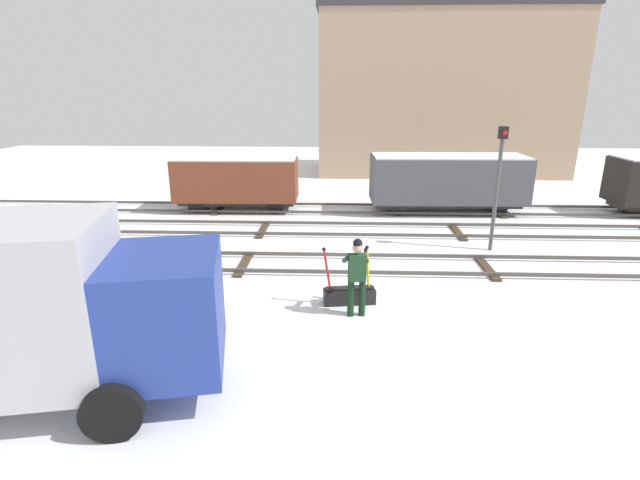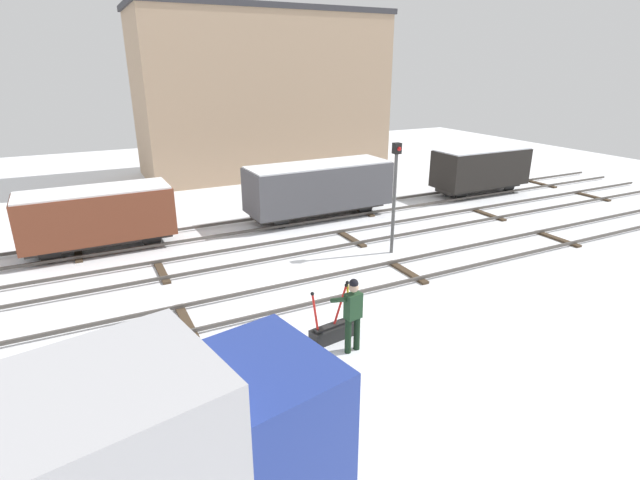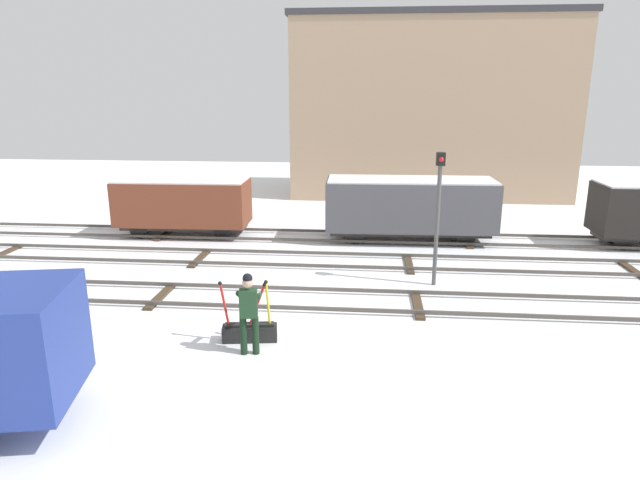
{
  "view_description": "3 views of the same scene",
  "coord_description": "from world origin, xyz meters",
  "px_view_note": "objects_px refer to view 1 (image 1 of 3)",
  "views": [
    {
      "loc": [
        -0.75,
        -12.99,
        4.95
      ],
      "look_at": [
        -1.29,
        0.06,
        0.8
      ],
      "focal_mm": 26.77,
      "sensor_mm": 36.0,
      "label": 1
    },
    {
      "loc": [
        -5.44,
        -11.53,
        6.31
      ],
      "look_at": [
        0.57,
        0.37,
        1.5
      ],
      "focal_mm": 27.29,
      "sensor_mm": 36.0,
      "label": 2
    },
    {
      "loc": [
        2.17,
        -13.79,
        5.52
      ],
      "look_at": [
        0.7,
        2.38,
        1.11
      ],
      "focal_mm": 30.82,
      "sensor_mm": 36.0,
      "label": 3
    }
  ],
  "objects_px": {
    "switch_lever_frame": "(349,294)",
    "freight_car_mid_siding": "(448,180)",
    "freight_car_far_end": "(237,180)",
    "signal_post": "(498,177)",
    "delivery_truck": "(28,308)",
    "rail_worker": "(357,272)"
  },
  "relations": [
    {
      "from": "delivery_truck",
      "to": "freight_car_far_end",
      "type": "height_order",
      "value": "delivery_truck"
    },
    {
      "from": "switch_lever_frame",
      "to": "freight_car_mid_siding",
      "type": "bearing_deg",
      "value": 56.9
    },
    {
      "from": "delivery_truck",
      "to": "freight_car_far_end",
      "type": "relative_size",
      "value": 1.15
    },
    {
      "from": "switch_lever_frame",
      "to": "delivery_truck",
      "type": "height_order",
      "value": "delivery_truck"
    },
    {
      "from": "signal_post",
      "to": "freight_car_far_end",
      "type": "relative_size",
      "value": 0.76
    },
    {
      "from": "freight_car_mid_siding",
      "to": "signal_post",
      "type": "bearing_deg",
      "value": -86.44
    },
    {
      "from": "switch_lever_frame",
      "to": "delivery_truck",
      "type": "bearing_deg",
      "value": -150.31
    },
    {
      "from": "switch_lever_frame",
      "to": "signal_post",
      "type": "bearing_deg",
      "value": 33.88
    },
    {
      "from": "rail_worker",
      "to": "signal_post",
      "type": "relative_size",
      "value": 0.47
    },
    {
      "from": "switch_lever_frame",
      "to": "delivery_truck",
      "type": "distance_m",
      "value": 6.64
    },
    {
      "from": "rail_worker",
      "to": "delivery_truck",
      "type": "xyz_separation_m",
      "value": [
        -5.23,
        -3.38,
        0.65
      ]
    },
    {
      "from": "switch_lever_frame",
      "to": "signal_post",
      "type": "relative_size",
      "value": 0.37
    },
    {
      "from": "switch_lever_frame",
      "to": "freight_car_far_end",
      "type": "xyz_separation_m",
      "value": [
        -4.59,
        9.1,
        1.06
      ]
    },
    {
      "from": "freight_car_far_end",
      "to": "rail_worker",
      "type": "bearing_deg",
      "value": -65.27
    },
    {
      "from": "switch_lever_frame",
      "to": "freight_car_far_end",
      "type": "distance_m",
      "value": 10.24
    },
    {
      "from": "freight_car_far_end",
      "to": "freight_car_mid_siding",
      "type": "relative_size",
      "value": 0.81
    },
    {
      "from": "rail_worker",
      "to": "delivery_truck",
      "type": "distance_m",
      "value": 6.26
    },
    {
      "from": "switch_lever_frame",
      "to": "freight_car_mid_siding",
      "type": "distance_m",
      "value": 10.07
    },
    {
      "from": "signal_post",
      "to": "freight_car_mid_siding",
      "type": "relative_size",
      "value": 0.62
    },
    {
      "from": "delivery_truck",
      "to": "rail_worker",
      "type": "bearing_deg",
      "value": 21.52
    },
    {
      "from": "freight_car_mid_siding",
      "to": "delivery_truck",
      "type": "bearing_deg",
      "value": -126.67
    },
    {
      "from": "switch_lever_frame",
      "to": "delivery_truck",
      "type": "xyz_separation_m",
      "value": [
        -5.1,
        -4.0,
        1.45
      ]
    }
  ]
}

